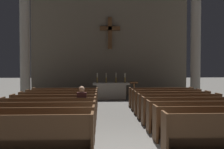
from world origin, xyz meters
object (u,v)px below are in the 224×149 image
Objects in this scene: pew_right_row_6 at (172,102)px; pew_right_row_5 at (179,106)px; pew_left_row_7 at (62,100)px; column_left_second at (25,42)px; pew_left_row_4 at (49,111)px; pew_left_row_6 at (59,103)px; pew_left_row_8 at (65,97)px; lone_worshipper at (82,104)px; pew_right_row_7 at (166,99)px; pew_left_row_3 at (42,117)px; pew_left_row_5 at (54,107)px; candlestick_inner_right at (116,80)px; column_right_second at (196,43)px; pew_right_row_3 at (199,116)px; candlestick_inner_left at (106,80)px; pew_left_row_1 at (21,135)px; pew_right_row_8 at (161,97)px; pew_left_row_2 at (33,125)px; altar at (111,90)px; pew_right_row_2 at (213,123)px; lectern at (134,92)px; candlestick_outer_left at (97,80)px; pew_right_row_4 at (188,110)px; candlestick_outer_right at (125,80)px.

pew_right_row_5 is at bearing -90.00° from pew_right_row_6.
column_left_second is (-2.56, 3.11, 2.88)m from pew_left_row_7.
pew_left_row_4 is at bearing -157.65° from pew_right_row_6.
pew_left_row_8 is (0.00, 1.95, 0.00)m from pew_left_row_6.
lone_worshipper is at bearing -58.52° from column_left_second.
column_left_second is at bearing 156.94° from pew_right_row_7.
pew_left_row_5 is (0.00, 1.95, 0.00)m from pew_left_row_3.
pew_left_row_7 is 5.39× the size of candlestick_inner_right.
pew_left_row_6 is at bearing 168.39° from pew_right_row_5.
pew_left_row_6 is at bearing -150.79° from column_right_second.
pew_right_row_3 is 2.40× the size of lone_worshipper.
pew_left_row_1 is at bearing -102.04° from candlestick_inner_left.
pew_right_row_7 is 5.39× the size of candlestick_inner_right.
pew_right_row_6 is 0.46× the size of column_left_second.
pew_right_row_8 is (4.73, 1.95, 0.00)m from pew_left_row_6.
pew_right_row_8 is at bearing 90.00° from pew_right_row_7.
candlestick_inner_left is (2.07, 9.69, 0.72)m from pew_left_row_1.
pew_left_row_2 is 6.79m from pew_right_row_7.
lone_worshipper is at bearing -141.56° from pew_right_row_7.
pew_right_row_8 is 1.44× the size of altar.
pew_right_row_2 is 7.60m from lectern.
candlestick_inner_left reaches higher than lone_worshipper.
pew_right_row_5 is 6.67m from candlestick_outer_left.
lone_worshipper reaches higher than pew_right_row_2.
pew_right_row_6 is at bearing -122.13° from column_right_second.
lectern is at bearing 107.20° from pew_right_row_6.
pew_right_row_4 is at bearing 22.35° from pew_left_row_2.
pew_left_row_4 is 7.53m from candlestick_outer_right.
pew_left_row_4 is at bearing 168.39° from pew_right_row_3.
pew_left_row_6 is 5.12m from pew_right_row_8.
pew_left_row_6 is (0.00, 0.97, 0.00)m from pew_left_row_5.
pew_left_row_7 is 5.39× the size of candlestick_inner_left.
pew_left_row_1 and pew_right_row_2 have the same top height.
lectern is (1.54, -1.20, -0.64)m from candlestick_inner_left.
pew_right_row_5 is 5.39× the size of candlestick_outer_left.
column_right_second reaches higher than pew_right_row_4.
candlestick_outer_left is at bearing 72.55° from pew_left_row_6.
pew_left_row_6 is 1.00× the size of pew_right_row_7.
pew_left_row_8 is 2.74× the size of lectern.
pew_right_row_6 is 5.38m from altar.
candlestick_outer_left is 0.51× the size of lectern.
pew_left_row_7 is 1.00× the size of pew_right_row_3.
candlestick_outer_left is (4.08, 0.75, -2.17)m from column_left_second.
pew_right_row_8 is (4.73, 5.84, 0.00)m from pew_left_row_2.
candlestick_inner_right is at bearing 128.19° from lectern.
lone_worshipper is (1.10, 1.01, 0.22)m from pew_left_row_3.
candlestick_inner_right is (2.67, 4.83, 0.72)m from pew_left_row_6.
pew_right_row_5 is 9.33m from column_left_second.
altar is at bearing 8.64° from column_left_second.
pew_left_row_3 is 5.39× the size of candlestick_outer_right.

